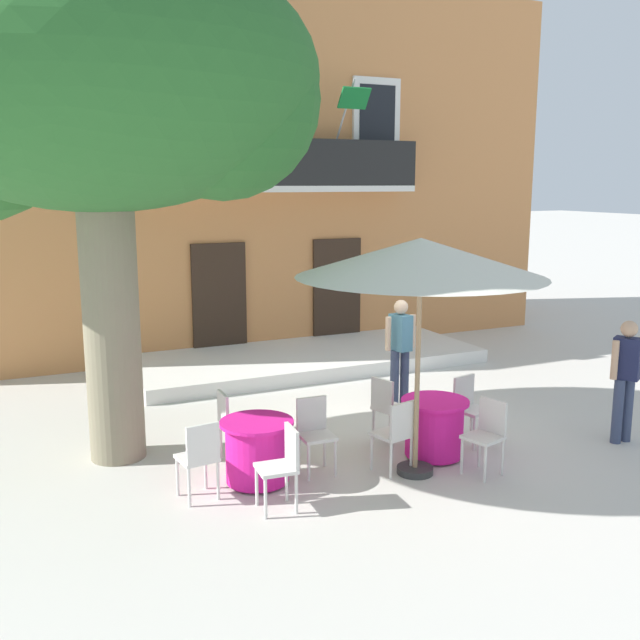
{
  "coord_description": "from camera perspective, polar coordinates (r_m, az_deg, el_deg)",
  "views": [
    {
      "loc": [
        -4.98,
        -8.58,
        3.48
      ],
      "look_at": [
        -0.21,
        1.63,
        1.3
      ],
      "focal_mm": 40.26,
      "sensor_mm": 36.0,
      "label": 1
    }
  ],
  "objects": [
    {
      "name": "cafe_chair_middle_0",
      "position": [
        8.77,
        -0.43,
        -8.71
      ],
      "size": [
        0.42,
        0.42,
        0.91
      ],
      "color": "silver",
      "rests_on": "ground"
    },
    {
      "name": "cafe_chair_middle_2",
      "position": [
        8.11,
        -9.55,
        -10.53
      ],
      "size": [
        0.45,
        0.45,
        0.91
      ],
      "color": "silver",
      "rests_on": "ground"
    },
    {
      "name": "pedestrian_near_entrance",
      "position": [
        10.44,
        23.12,
        -3.98
      ],
      "size": [
        0.53,
        0.4,
        1.68
      ],
      "color": "#384260",
      "rests_on": "ground"
    },
    {
      "name": "cafe_chair_middle_1",
      "position": [
        9.12,
        -7.05,
        -8.0
      ],
      "size": [
        0.41,
        0.41,
        0.91
      ],
      "color": "silver",
      "rests_on": "ground"
    },
    {
      "name": "ground_plane",
      "position": [
        10.51,
        4.86,
        -8.42
      ],
      "size": [
        120.0,
        120.0,
        0.0
      ],
      "primitive_type": "plane",
      "color": "beige"
    },
    {
      "name": "pedestrian_mid_plaza",
      "position": [
        11.22,
        6.39,
        -2.11
      ],
      "size": [
        0.53,
        0.37,
        1.69
      ],
      "color": "#384260",
      "rests_on": "ground"
    },
    {
      "name": "cafe_table_near_tree",
      "position": [
        9.37,
        9.07,
        -8.44
      ],
      "size": [
        0.86,
        0.86,
        0.76
      ],
      "color": "#DB1984",
      "rests_on": "ground"
    },
    {
      "name": "cafe_chair_near_tree_1",
      "position": [
        9.91,
        11.77,
        -6.62
      ],
      "size": [
        0.48,
        0.48,
        0.91
      ],
      "color": "silver",
      "rests_on": "ground"
    },
    {
      "name": "building_facade",
      "position": [
        16.49,
        -5.95,
        11.82
      ],
      "size": [
        13.0,
        5.09,
        7.5
      ],
      "color": "#CC844C",
      "rests_on": "ground"
    },
    {
      "name": "cafe_table_middle",
      "position": [
        8.52,
        -5.02,
        -10.33
      ],
      "size": [
        0.86,
        0.86,
        0.76
      ],
      "color": "#DB1984",
      "rests_on": "ground"
    },
    {
      "name": "cafe_chair_near_tree_2",
      "position": [
        9.73,
        5.38,
        -6.75
      ],
      "size": [
        0.5,
        0.5,
        0.91
      ],
      "color": "silver",
      "rests_on": "ground"
    },
    {
      "name": "plane_tree",
      "position": [
        9.2,
        -17.77,
        17.18
      ],
      "size": [
        5.41,
        4.75,
        6.28
      ],
      "color": "#7F755B",
      "rests_on": "ground"
    },
    {
      "name": "cafe_chair_middle_3",
      "position": [
        7.82,
        -2.98,
        -11.22
      ],
      "size": [
        0.43,
        0.43,
        0.91
      ],
      "color": "silver",
      "rests_on": "ground"
    },
    {
      "name": "entrance_step_platform",
      "position": [
        13.83,
        -1.17,
        -3.1
      ],
      "size": [
        6.64,
        2.61,
        0.25
      ],
      "primitive_type": "cube",
      "color": "silver",
      "rests_on": "ground"
    },
    {
      "name": "cafe_chair_near_tree_0",
      "position": [
        8.95,
        13.13,
        -8.6
      ],
      "size": [
        0.49,
        0.49,
        0.91
      ],
      "color": "silver",
      "rests_on": "ground"
    },
    {
      "name": "cafe_chair_near_tree_3",
      "position": [
        8.76,
        6.07,
        -8.79
      ],
      "size": [
        0.48,
        0.48,
        0.91
      ],
      "color": "silver",
      "rests_on": "ground"
    },
    {
      "name": "cafe_umbrella",
      "position": [
        8.32,
        8.0,
        4.85
      ],
      "size": [
        2.9,
        2.9,
        2.85
      ],
      "color": "#997A56",
      "rests_on": "ground"
    }
  ]
}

